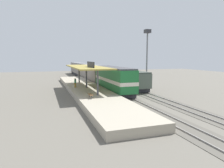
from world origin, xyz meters
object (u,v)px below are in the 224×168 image
Objects in this scene: locomotive at (114,79)px; light_mast at (147,47)px; freight_car at (131,79)px; person_waiting at (75,82)px; platform_bench at (90,95)px; passenger_carriage_rear at (78,69)px; passenger_carriage_front at (91,73)px.

locomotive is 10.10m from light_mast.
freight_car reaches higher than person_waiting.
platform_bench is 0.12× the size of locomotive.
light_mast reaches higher than passenger_carriage_rear.
locomotive is 1.20× the size of freight_car.
passenger_carriage_front is at bearing 106.89° from freight_car.
locomotive is at bearing -19.34° from person_waiting.
passenger_carriage_front is 20.80m from passenger_carriage_rear.
freight_car is (10.60, 10.74, 0.63)m from platform_bench.
platform_bench is at bearing -134.63° from freight_car.
passenger_carriage_front reaches higher than person_waiting.
locomotive is (6.00, 7.89, 1.07)m from platform_bench.
passenger_carriage_front is at bearing 67.51° from person_waiting.
passenger_carriage_front reaches higher than freight_car.
freight_car is 1.03× the size of light_mast.
passenger_carriage_front is 17.02m from person_waiting.
light_mast is 15.73m from person_waiting.
light_mast is at bearing -77.94° from passenger_carriage_rear.
passenger_carriage_rear is 36.25m from freight_car.
passenger_carriage_front is at bearing -90.00° from passenger_carriage_rear.
light_mast is (7.80, -15.70, 6.08)m from passenger_carriage_front.
passenger_carriage_front is at bearing 76.95° from platform_bench.
freight_car is (4.60, 2.85, -0.44)m from locomotive.
freight_car is 7.20m from light_mast.
person_waiting is at bearing 92.85° from platform_bench.
passenger_carriage_front is 1.00× the size of passenger_carriage_rear.
platform_bench is at bearing -103.05° from passenger_carriage_front.
locomotive is at bearing -90.00° from passenger_carriage_rear.
platform_bench is 0.99× the size of person_waiting.
locomotive is at bearing -148.24° from freight_car.
passenger_carriage_rear is at bearing 90.00° from locomotive.
platform_bench is 0.08× the size of passenger_carriage_front.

